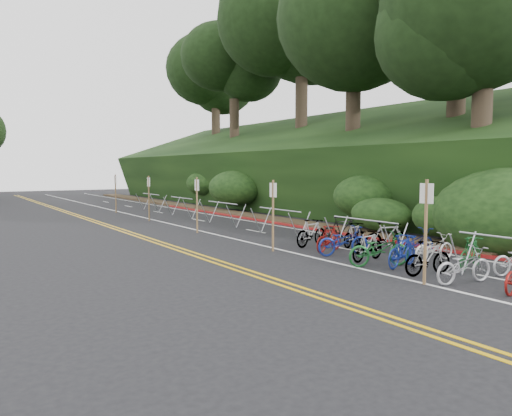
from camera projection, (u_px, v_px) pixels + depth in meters
The scene contains 10 objects.
ground at pixel (363, 280), 12.96m from camera, with size 120.00×120.00×0.00m, color black.
road_markings at pixel (207, 235), 21.76m from camera, with size 7.47×80.00×0.01m.
red_curb at pixel (277, 223), 26.09m from camera, with size 0.25×28.00×0.10m, color maroon.
embankment at pixel (303, 173), 35.70m from camera, with size 14.30×48.14×9.11m.
tree_cluster at pixel (243, 47), 35.77m from camera, with size 32.56×54.13×18.59m.
bike_racks_rest at pixel (222, 209), 25.40m from camera, with size 1.14×23.00×1.17m.
signpost_near at pixel (426, 225), 12.36m from camera, with size 0.08×0.40×2.63m.
signposts_rest at pixel (170, 198), 24.90m from camera, with size 0.08×18.40×2.50m.
bike_front at pixel (379, 249), 14.74m from camera, with size 1.94×0.68×1.02m, color #144C1E.
bike_valet at pixel (409, 247), 15.44m from camera, with size 3.27×9.82×1.05m.
Camera 1 is at (-9.26, -9.22, 2.90)m, focal length 35.00 mm.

